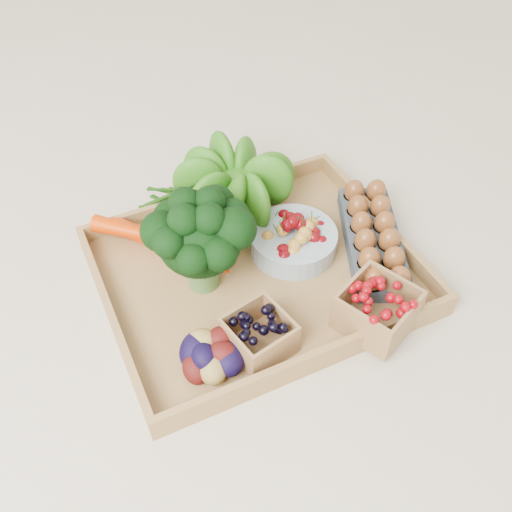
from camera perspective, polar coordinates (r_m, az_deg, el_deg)
name	(u,v)px	position (r m, az deg, el deg)	size (l,w,h in m)	color
ground	(256,278)	(1.06, 0.00, -2.23)	(4.00, 4.00, 0.00)	beige
tray	(256,276)	(1.06, 0.00, -1.96)	(0.55, 0.45, 0.01)	#9E7642
carrots	(159,241)	(1.08, -9.66, 1.50)	(0.23, 0.17, 0.06)	#D03400
lettuce	(237,178)	(1.13, -1.88, 7.81)	(0.15, 0.15, 0.15)	#0E4F0C
broccoli	(201,255)	(0.99, -5.50, 0.13)	(0.19, 0.19, 0.15)	black
cherry_bowl	(293,241)	(1.08, 3.74, 1.51)	(0.16, 0.16, 0.04)	#8C9EA5
egg_carton	(373,242)	(1.11, 11.59, 1.35)	(0.10, 0.28, 0.03)	#363E45
potatoes	(212,347)	(0.91, -4.38, -9.04)	(0.13, 0.13, 0.08)	#370A08
punnet_blackberry	(259,335)	(0.92, 0.29, -7.92)	(0.10, 0.10, 0.07)	black
punnet_raspberry	(377,309)	(0.97, 12.01, -5.22)	(0.11, 0.11, 0.08)	maroon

